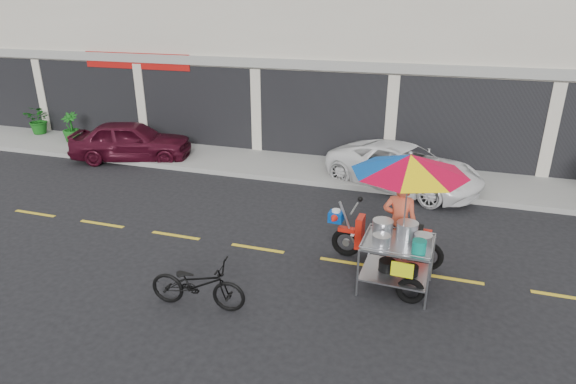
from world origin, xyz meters
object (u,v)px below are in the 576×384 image
(white_pickup, at_px, (404,167))
(food_vendor_rig, at_px, (403,199))
(maroon_sedan, at_px, (131,141))
(near_bicycle, at_px, (198,284))

(white_pickup, bearing_deg, food_vendor_rig, -153.10)
(maroon_sedan, relative_size, white_pickup, 0.88)
(maroon_sedan, relative_size, food_vendor_rig, 1.47)
(maroon_sedan, xyz_separation_m, near_bicycle, (6.00, -6.81, -0.21))
(white_pickup, relative_size, near_bicycle, 2.56)
(maroon_sedan, height_order, near_bicycle, maroon_sedan)
(white_pickup, distance_m, near_bicycle, 7.54)
(near_bicycle, xyz_separation_m, food_vendor_rig, (3.18, 2.00, 1.21))
(white_pickup, xyz_separation_m, near_bicycle, (-2.85, -6.98, -0.16))
(near_bicycle, bearing_deg, white_pickup, -27.10)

